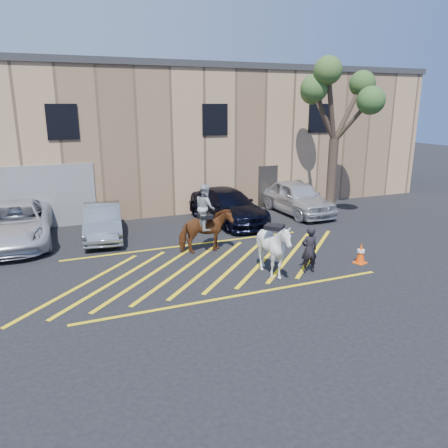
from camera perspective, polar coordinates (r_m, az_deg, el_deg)
name	(u,v)px	position (r m, az deg, el deg)	size (l,w,h in m)	color
ground	(207,264)	(15.17, -2.18, -5.19)	(90.00, 90.00, 0.00)	black
car_white_pickup	(15,224)	(19.02, -25.62, 0.06)	(2.65, 5.75, 1.60)	silver
car_silver_sedan	(103,222)	(18.54, -15.58, 0.31)	(1.46, 4.18, 1.38)	gray
car_blue_suv	(227,206)	(20.30, 0.44, 2.36)	(2.12, 5.20, 1.51)	black
car_white_suv	(297,197)	(22.19, 9.51, 3.45)	(1.94, 4.82, 1.64)	silver
handler	(309,250)	(14.46, 11.07, -3.30)	(0.56, 0.37, 1.54)	black
warehouse	(134,135)	(25.85, -11.69, 11.36)	(32.42, 10.20, 7.30)	tan
hatching_zone	(210,266)	(14.91, -1.78, -5.55)	(12.60, 5.12, 0.01)	yellow
mounted_bay	(205,225)	(16.02, -2.44, -0.19)	(1.94, 0.89, 2.56)	brown
saddled_white	(274,249)	(13.87, 6.52, -3.23)	(2.23, 2.23, 1.84)	white
traffic_cone	(361,253)	(15.82, 17.44, -3.64)	(0.48, 0.48, 0.73)	#FF620A
tree	(337,96)	(20.90, 14.52, 15.91)	(3.99, 4.37, 7.31)	#423128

